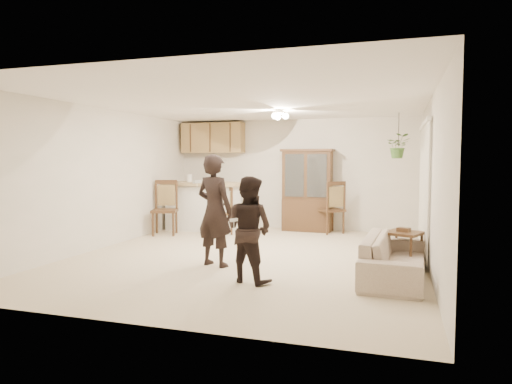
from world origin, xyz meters
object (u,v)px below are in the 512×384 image
(china_hutch, at_px, (307,191))
(side_table, at_px, (403,249))
(chair_hutch_left, at_px, (221,221))
(child, at_px, (249,230))
(sofa, at_px, (395,251))
(adult, at_px, (215,206))
(chair_hutch_right, at_px, (330,218))
(chair_bar, at_px, (165,219))

(china_hutch, xyz_separation_m, side_table, (2.01, -3.04, -0.62))
(china_hutch, xyz_separation_m, chair_hutch_left, (-1.67, -0.98, -0.62))
(side_table, bearing_deg, child, -144.11)
(sofa, relative_size, adult, 1.04)
(child, distance_m, side_table, 2.40)
(adult, xyz_separation_m, chair_hutch_left, (-1.00, 2.77, -0.62))
(adult, height_order, child, adult)
(side_table, height_order, chair_hutch_right, chair_hutch_right)
(adult, height_order, side_table, adult)
(side_table, bearing_deg, adult, -165.34)
(adult, distance_m, chair_hutch_left, 3.01)
(sofa, bearing_deg, chair_hutch_right, 24.20)
(child, relative_size, china_hutch, 0.74)
(sofa, xyz_separation_m, chair_hutch_right, (-1.37, 3.57, -0.05))
(sofa, xyz_separation_m, chair_bar, (-4.67, 2.29, -0.04))
(child, distance_m, chair_bar, 4.17)
(sofa, bearing_deg, adult, 94.17)
(child, bearing_deg, chair_bar, -29.07)
(side_table, distance_m, chair_bar, 5.05)
(china_hutch, height_order, chair_bar, china_hutch)
(china_hutch, bearing_deg, chair_hutch_right, -13.01)
(sofa, xyz_separation_m, adult, (-2.56, -0.04, 0.53))
(chair_hutch_right, bearing_deg, adult, 29.69)
(chair_hutch_left, bearing_deg, child, -9.66)
(sofa, distance_m, side_table, 0.68)
(sofa, height_order, chair_hutch_left, chair_hutch_left)
(sofa, relative_size, china_hutch, 1.03)
(sofa, bearing_deg, china_hutch, 30.37)
(child, bearing_deg, china_hutch, -71.42)
(chair_bar, relative_size, chair_hutch_left, 1.15)
(side_table, xyz_separation_m, chair_hutch_right, (-1.48, 2.91, 0.04))
(chair_bar, bearing_deg, child, -65.15)
(chair_hutch_left, bearing_deg, chair_hutch_right, 74.17)
(child, bearing_deg, chair_hutch_left, -45.52)
(side_table, distance_m, chair_hutch_left, 4.22)
(side_table, relative_size, chair_bar, 0.56)
(child, xyz_separation_m, side_table, (1.92, 1.39, -0.40))
(adult, relative_size, chair_bar, 1.56)
(adult, relative_size, side_table, 2.81)
(adult, xyz_separation_m, china_hutch, (0.67, 3.74, -0.00))
(china_hutch, distance_m, chair_hutch_left, 2.03)
(china_hutch, height_order, side_table, china_hutch)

